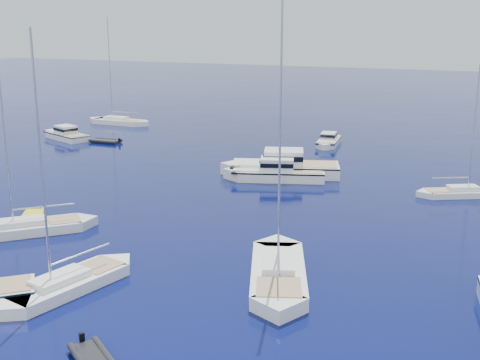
% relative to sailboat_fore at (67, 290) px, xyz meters
% --- Properties ---
extents(ground, '(400.00, 400.00, 0.00)m').
position_rel_sailboat_fore_xyz_m(ground, '(3.89, -4.39, 0.00)').
color(ground, '#09105A').
rests_on(ground, ground).
extents(motor_cruiser_centre, '(11.51, 6.87, 2.89)m').
position_rel_sailboat_fore_xyz_m(motor_cruiser_centre, '(1.23, 30.05, 0.00)').
color(motor_cruiser_centre, silver).
rests_on(motor_cruiser_centre, ground).
extents(motor_cruiser_far_l, '(9.65, 5.84, 2.43)m').
position_rel_sailboat_fore_xyz_m(motor_cruiser_far_l, '(-33.30, 38.88, 0.00)').
color(motor_cruiser_far_l, white).
rests_on(motor_cruiser_far_l, ground).
extents(motor_cruiser_distant, '(13.84, 8.36, 3.48)m').
position_rel_sailboat_fore_xyz_m(motor_cruiser_distant, '(1.15, 31.97, 0.00)').
color(motor_cruiser_distant, white).
rests_on(motor_cruiser_distant, ground).
extents(motor_cruiser_horizon, '(3.59, 8.29, 2.10)m').
position_rel_sailboat_fore_xyz_m(motor_cruiser_horizon, '(0.75, 49.94, 0.00)').
color(motor_cruiser_horizon, white).
rests_on(motor_cruiser_horizon, ground).
extents(sailboat_fore, '(4.78, 11.05, 15.76)m').
position_rel_sailboat_fore_xyz_m(sailboat_fore, '(0.00, 0.00, 0.00)').
color(sailboat_fore, white).
rests_on(sailboat_fore, ground).
extents(sailboat_mid_r, '(7.80, 12.95, 18.58)m').
position_rel_sailboat_fore_xyz_m(sailboat_mid_r, '(10.81, 6.76, 0.00)').
color(sailboat_mid_r, white).
rests_on(sailboat_mid_r, ground).
extents(sailboat_mid_l, '(9.45, 9.78, 15.87)m').
position_rel_sailboat_fore_xyz_m(sailboat_mid_l, '(-9.55, 6.97, 0.00)').
color(sailboat_mid_l, silver).
rests_on(sailboat_mid_l, ground).
extents(sailboat_centre, '(8.47, 6.18, 12.51)m').
position_rel_sailboat_fore_xyz_m(sailboat_centre, '(18.88, 31.46, 0.00)').
color(sailboat_centre, silver).
rests_on(sailboat_centre, ground).
extents(sailboat_far_l, '(11.66, 3.30, 17.04)m').
position_rel_sailboat_fore_xyz_m(sailboat_far_l, '(-34.42, 52.69, 0.00)').
color(sailboat_far_l, white).
rests_on(sailboat_far_l, ground).
extents(tender_yellow, '(3.57, 4.06, 0.95)m').
position_rel_sailboat_fore_xyz_m(tender_yellow, '(-11.75, 9.64, 0.00)').
color(tender_yellow, '#E0EB0D').
rests_on(tender_yellow, ground).
extents(tender_grey_far, '(4.44, 2.53, 0.95)m').
position_rel_sailboat_fore_xyz_m(tender_grey_far, '(-26.70, 39.09, 0.00)').
color(tender_grey_far, black).
rests_on(tender_grey_far, ground).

